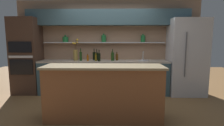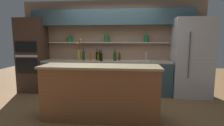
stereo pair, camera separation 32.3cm
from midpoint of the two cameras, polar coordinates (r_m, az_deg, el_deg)
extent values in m
plane|color=brown|center=(3.84, -4.77, -15.22)|extent=(12.00, 12.00, 0.00)
cube|color=#937056|center=(5.14, -3.07, 5.51)|extent=(5.20, 0.10, 2.60)
cube|color=#B7B7BC|center=(5.00, -4.48, 6.67)|extent=(3.41, 0.18, 0.02)
cylinder|color=#19602D|center=(5.22, -16.71, 7.37)|extent=(0.16, 0.16, 0.15)
sphere|color=#19602D|center=(5.22, -16.76, 8.50)|extent=(0.06, 0.06, 0.06)
cylinder|color=#19602D|center=(4.99, -4.60, 7.94)|extent=(0.13, 0.13, 0.20)
sphere|color=#19602D|center=(5.00, -4.61, 9.33)|extent=(0.05, 0.05, 0.05)
cylinder|color=#19602D|center=(5.01, 8.25, 7.86)|extent=(0.12, 0.12, 0.19)
sphere|color=#19602D|center=(5.01, 8.28, 9.21)|extent=(0.04, 0.04, 0.04)
cube|color=#334C56|center=(4.95, -3.33, 14.59)|extent=(4.42, 0.34, 0.42)
cube|color=#334C56|center=(4.90, -4.62, -4.77)|extent=(3.51, 0.62, 0.88)
cube|color=#ADA393|center=(4.82, -4.68, 0.58)|extent=(3.51, 0.62, 0.04)
cube|color=brown|center=(3.32, -5.56, -9.94)|extent=(2.13, 0.55, 0.98)
cube|color=gray|center=(3.20, -5.68, -1.21)|extent=(2.19, 0.61, 0.04)
cube|color=#B7B7BC|center=(5.05, 21.46, 1.74)|extent=(0.94, 0.70, 2.04)
cylinder|color=#4C4C51|center=(4.64, 21.12, 2.55)|extent=(0.02, 0.02, 1.12)
cube|color=#3D281E|center=(5.45, -27.58, 2.02)|extent=(0.72, 0.62, 2.08)
cube|color=black|center=(5.20, -29.10, -1.18)|extent=(0.60, 0.02, 0.40)
cube|color=black|center=(5.16, -29.47, 4.54)|extent=(0.60, 0.02, 0.28)
cube|color=#B7B7BC|center=(5.17, -29.29, 1.78)|extent=(0.63, 0.02, 0.06)
cylinder|color=olive|center=(5.00, -13.63, 2.53)|extent=(0.12, 0.12, 0.29)
cylinder|color=#4C3319|center=(4.97, -13.75, 5.22)|extent=(0.06, 0.01, 0.18)
sphere|color=yellow|center=(4.93, -13.88, 6.25)|extent=(0.05, 0.05, 0.05)
cylinder|color=#4C3319|center=(4.98, -13.58, 5.74)|extent=(0.02, 0.03, 0.27)
sphere|color=yellow|center=(4.99, -13.19, 7.31)|extent=(0.05, 0.05, 0.05)
cylinder|color=#4C3319|center=(4.98, -13.91, 5.26)|extent=(0.01, 0.06, 0.18)
sphere|color=yellow|center=(4.99, -14.40, 6.33)|extent=(0.05, 0.05, 0.05)
cylinder|color=#4C3319|center=(4.99, -13.47, 5.37)|extent=(0.02, 0.02, 0.20)
sphere|color=yellow|center=(5.01, -13.09, 6.56)|extent=(0.04, 0.04, 0.04)
cylinder|color=#4C3319|center=(4.98, -13.49, 5.79)|extent=(0.02, 0.06, 0.28)
sphere|color=yellow|center=(4.98, -13.08, 7.41)|extent=(0.05, 0.05, 0.05)
cylinder|color=#B7B7BC|center=(4.83, 8.36, 0.89)|extent=(0.28, 0.28, 0.02)
cylinder|color=#B7B7BC|center=(4.92, 8.24, 2.43)|extent=(0.02, 0.02, 0.22)
cylinder|color=#B7B7BC|center=(4.85, 8.35, 3.66)|extent=(0.02, 0.12, 0.02)
cylinder|color=olive|center=(4.92, -1.94, 2.02)|extent=(0.06, 0.06, 0.18)
cylinder|color=olive|center=(4.91, -1.95, 3.35)|extent=(0.03, 0.03, 0.05)
cylinder|color=black|center=(4.91, -1.95, 3.72)|extent=(0.03, 0.03, 0.01)
cylinder|color=#193814|center=(4.76, -1.73, 2.11)|extent=(0.08, 0.08, 0.22)
cylinder|color=#193814|center=(4.75, -1.74, 3.93)|extent=(0.02, 0.02, 0.08)
cylinder|color=black|center=(4.75, -1.74, 4.50)|extent=(0.03, 0.03, 0.01)
cylinder|color=black|center=(4.65, -6.22, 1.87)|extent=(0.07, 0.07, 0.21)
cylinder|color=black|center=(4.64, -6.24, 3.67)|extent=(0.02, 0.02, 0.08)
cylinder|color=black|center=(4.64, -6.25, 4.25)|extent=(0.03, 0.03, 0.01)
cylinder|color=black|center=(4.99, -7.70, 2.30)|extent=(0.08, 0.08, 0.22)
cylinder|color=black|center=(4.98, -7.73, 4.03)|extent=(0.02, 0.02, 0.08)
cylinder|color=black|center=(4.98, -7.74, 4.57)|extent=(0.03, 0.03, 0.01)
cylinder|color=#9E4C0A|center=(4.79, -9.86, 1.55)|extent=(0.05, 0.05, 0.14)
cylinder|color=#9E4C0A|center=(4.78, -9.88, 2.61)|extent=(0.03, 0.03, 0.04)
cylinder|color=black|center=(4.78, -9.89, 2.90)|extent=(0.03, 0.03, 0.01)
cylinder|color=brown|center=(4.71, -7.24, 1.66)|extent=(0.05, 0.05, 0.17)
cylinder|color=brown|center=(4.70, -7.26, 2.98)|extent=(0.03, 0.03, 0.05)
cylinder|color=black|center=(4.70, -7.27, 3.37)|extent=(0.03, 0.03, 0.01)
cylinder|color=#193814|center=(4.85, -12.08, 2.14)|extent=(0.07, 0.07, 0.24)
cylinder|color=#193814|center=(4.84, -12.13, 4.03)|extent=(0.02, 0.02, 0.08)
cylinder|color=black|center=(4.84, -12.14, 4.58)|extent=(0.03, 0.03, 0.01)
cylinder|color=black|center=(4.90, -6.86, 2.16)|extent=(0.07, 0.07, 0.21)
cylinder|color=black|center=(4.88, -6.88, 3.88)|extent=(0.02, 0.02, 0.08)
cylinder|color=black|center=(4.88, -6.89, 4.43)|extent=(0.03, 0.03, 0.01)
cylinder|color=#4C2D0C|center=(4.84, -0.30, 1.90)|extent=(0.07, 0.07, 0.17)
cylinder|color=#4C2D0C|center=(4.83, -0.30, 3.19)|extent=(0.03, 0.03, 0.04)
cylinder|color=black|center=(4.82, -0.30, 3.54)|extent=(0.03, 0.03, 0.01)
camera|label=1|loc=(0.16, -92.32, -0.31)|focal=28.00mm
camera|label=2|loc=(0.16, 87.68, 0.31)|focal=28.00mm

